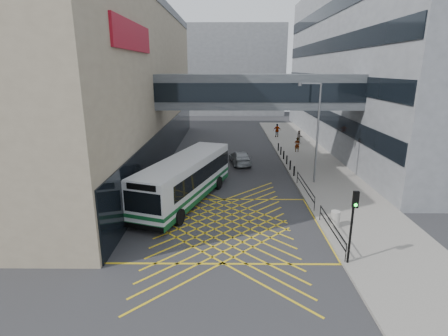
{
  "coord_description": "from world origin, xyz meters",
  "views": [
    {
      "loc": [
        0.21,
        -20.08,
        9.5
      ],
      "look_at": [
        0.0,
        4.0,
        2.6
      ],
      "focal_mm": 28.0,
      "sensor_mm": 36.0,
      "label": 1
    }
  ],
  "objects_px": {
    "car_white": "(166,187)",
    "car_dark": "(187,172)",
    "pedestrian_a": "(297,145)",
    "pedestrian_b": "(299,137)",
    "pedestrian_c": "(277,130)",
    "car_silver": "(240,157)",
    "street_lamp": "(316,127)",
    "bus": "(186,178)",
    "litter_bin": "(335,219)",
    "traffic_light": "(353,217)"
  },
  "relations": [
    {
      "from": "street_lamp",
      "to": "pedestrian_c",
      "type": "height_order",
      "value": "street_lamp"
    },
    {
      "from": "car_white",
      "to": "car_dark",
      "type": "distance_m",
      "value": 4.18
    },
    {
      "from": "bus",
      "to": "pedestrian_b",
      "type": "relative_size",
      "value": 7.23
    },
    {
      "from": "street_lamp",
      "to": "litter_bin",
      "type": "distance_m",
      "value": 9.65
    },
    {
      "from": "car_dark",
      "to": "pedestrian_c",
      "type": "relative_size",
      "value": 2.45
    },
    {
      "from": "bus",
      "to": "pedestrian_b",
      "type": "xyz_separation_m",
      "value": [
        12.28,
        19.97,
        -0.77
      ]
    },
    {
      "from": "car_dark",
      "to": "car_silver",
      "type": "distance_m",
      "value": 7.25
    },
    {
      "from": "street_lamp",
      "to": "pedestrian_b",
      "type": "distance_m",
      "value": 16.49
    },
    {
      "from": "litter_bin",
      "to": "pedestrian_c",
      "type": "height_order",
      "value": "pedestrian_c"
    },
    {
      "from": "street_lamp",
      "to": "bus",
      "type": "bearing_deg",
      "value": -148.84
    },
    {
      "from": "car_dark",
      "to": "pedestrian_b",
      "type": "bearing_deg",
      "value": -125.53
    },
    {
      "from": "pedestrian_b",
      "to": "pedestrian_a",
      "type": "bearing_deg",
      "value": -108.41
    },
    {
      "from": "car_white",
      "to": "car_dark",
      "type": "relative_size",
      "value": 0.94
    },
    {
      "from": "bus",
      "to": "car_silver",
      "type": "relative_size",
      "value": 2.65
    },
    {
      "from": "pedestrian_c",
      "to": "litter_bin",
      "type": "bearing_deg",
      "value": 85.57
    },
    {
      "from": "pedestrian_c",
      "to": "bus",
      "type": "bearing_deg",
      "value": 64.06
    },
    {
      "from": "bus",
      "to": "street_lamp",
      "type": "height_order",
      "value": "street_lamp"
    },
    {
      "from": "car_white",
      "to": "pedestrian_a",
      "type": "bearing_deg",
      "value": -126.24
    },
    {
      "from": "street_lamp",
      "to": "pedestrian_a",
      "type": "relative_size",
      "value": 5.02
    },
    {
      "from": "pedestrian_a",
      "to": "pedestrian_c",
      "type": "xyz_separation_m",
      "value": [
        -1.04,
        9.09,
        0.09
      ]
    },
    {
      "from": "street_lamp",
      "to": "pedestrian_b",
      "type": "bearing_deg",
      "value": 92.03
    },
    {
      "from": "traffic_light",
      "to": "street_lamp",
      "type": "height_order",
      "value": "street_lamp"
    },
    {
      "from": "car_white",
      "to": "pedestrian_b",
      "type": "distance_m",
      "value": 23.49
    },
    {
      "from": "car_white",
      "to": "traffic_light",
      "type": "xyz_separation_m",
      "value": [
        10.74,
        -9.98,
        2.0
      ]
    },
    {
      "from": "car_white",
      "to": "litter_bin",
      "type": "xyz_separation_m",
      "value": [
        11.33,
        -5.71,
        -0.01
      ]
    },
    {
      "from": "traffic_light",
      "to": "bus",
      "type": "bearing_deg",
      "value": 139.59
    },
    {
      "from": "pedestrian_a",
      "to": "pedestrian_c",
      "type": "distance_m",
      "value": 9.15
    },
    {
      "from": "car_white",
      "to": "pedestrian_a",
      "type": "xyz_separation_m",
      "value": [
        12.82,
        14.19,
        0.31
      ]
    },
    {
      "from": "car_white",
      "to": "pedestrian_a",
      "type": "height_order",
      "value": "pedestrian_a"
    },
    {
      "from": "car_white",
      "to": "pedestrian_c",
      "type": "xyz_separation_m",
      "value": [
        11.77,
        23.27,
        0.41
      ]
    },
    {
      "from": "bus",
      "to": "car_dark",
      "type": "xyz_separation_m",
      "value": [
        -0.58,
        5.13,
        -1.06
      ]
    },
    {
      "from": "car_dark",
      "to": "litter_bin",
      "type": "bearing_deg",
      "value": 141.67
    },
    {
      "from": "street_lamp",
      "to": "pedestrian_a",
      "type": "distance_m",
      "value": 11.91
    },
    {
      "from": "bus",
      "to": "car_silver",
      "type": "xyz_separation_m",
      "value": [
        4.33,
        10.47,
        -1.06
      ]
    },
    {
      "from": "car_dark",
      "to": "bus",
      "type": "bearing_deg",
      "value": 101.78
    },
    {
      "from": "pedestrian_a",
      "to": "pedestrian_c",
      "type": "relative_size",
      "value": 0.9
    },
    {
      "from": "bus",
      "to": "pedestrian_c",
      "type": "relative_size",
      "value": 6.54
    },
    {
      "from": "car_silver",
      "to": "litter_bin",
      "type": "relative_size",
      "value": 4.59
    },
    {
      "from": "pedestrian_a",
      "to": "pedestrian_b",
      "type": "height_order",
      "value": "pedestrian_b"
    },
    {
      "from": "pedestrian_a",
      "to": "bus",
      "type": "bearing_deg",
      "value": 47.7
    },
    {
      "from": "car_dark",
      "to": "litter_bin",
      "type": "height_order",
      "value": "car_dark"
    },
    {
      "from": "car_dark",
      "to": "pedestrian_b",
      "type": "xyz_separation_m",
      "value": [
        12.85,
        14.84,
        0.29
      ]
    },
    {
      "from": "traffic_light",
      "to": "pedestrian_c",
      "type": "bearing_deg",
      "value": 92.35
    },
    {
      "from": "bus",
      "to": "car_silver",
      "type": "distance_m",
      "value": 11.38
    },
    {
      "from": "car_white",
      "to": "car_silver",
      "type": "height_order",
      "value": "car_silver"
    },
    {
      "from": "traffic_light",
      "to": "litter_bin",
      "type": "bearing_deg",
      "value": 86.22
    },
    {
      "from": "street_lamp",
      "to": "car_silver",
      "type": "bearing_deg",
      "value": 142.05
    },
    {
      "from": "car_dark",
      "to": "traffic_light",
      "type": "xyz_separation_m",
      "value": [
        9.59,
        -13.99,
        1.96
      ]
    },
    {
      "from": "car_dark",
      "to": "pedestrian_c",
      "type": "bearing_deg",
      "value": -113.49
    },
    {
      "from": "car_white",
      "to": "pedestrian_a",
      "type": "distance_m",
      "value": 19.12
    }
  ]
}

